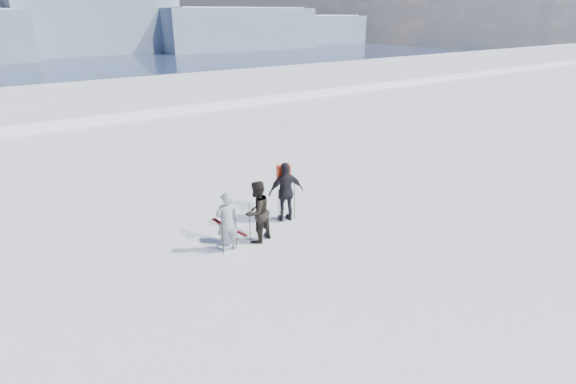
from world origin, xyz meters
name	(u,v)px	position (x,y,z in m)	size (l,w,h in m)	color
lake_basin	(123,178)	(0.00, 30.00, -6.50)	(820.00, 820.00, 71.62)	white
far_mountain_range	(12,29)	(29.60, 454.78, -7.19)	(770.00, 110.00, 53.00)	slate
skier_grey	(227,222)	(-3.66, 3.81, 0.87)	(0.64, 0.42, 1.75)	gray
skier_dark	(257,212)	(-2.69, 3.82, 0.92)	(0.90, 0.70, 1.85)	black
skier_pack	(286,192)	(-1.20, 4.51, 0.97)	(1.14, 0.47, 1.94)	black
backpack	(283,151)	(-1.13, 4.75, 2.23)	(0.41, 0.23, 0.58)	#F73917
ski_poles	(259,218)	(-2.54, 3.97, 0.63)	(2.99, 0.83, 1.32)	black
skis_loose	(227,228)	(-3.05, 5.06, 0.01)	(0.43, 1.70, 0.03)	black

